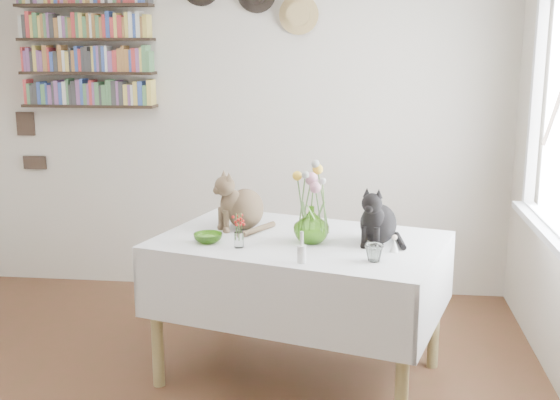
# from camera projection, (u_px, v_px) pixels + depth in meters

# --- Properties ---
(room) EXTENTS (4.08, 4.58, 2.58)m
(room) POSITION_uv_depth(u_px,v_px,m) (148.00, 188.00, 3.02)
(room) COLOR brown
(room) RESTS_ON ground
(dining_table) EXTENTS (1.73, 1.36, 0.81)m
(dining_table) POSITION_uv_depth(u_px,v_px,m) (300.00, 274.00, 3.87)
(dining_table) COLOR white
(dining_table) RESTS_ON room
(tabby_cat) EXTENTS (0.38, 0.36, 0.35)m
(tabby_cat) POSITION_uv_depth(u_px,v_px,m) (245.00, 198.00, 4.02)
(tabby_cat) COLOR brown
(tabby_cat) RESTS_ON dining_table
(black_cat) EXTENTS (0.29, 0.33, 0.32)m
(black_cat) POSITION_uv_depth(u_px,v_px,m) (379.00, 213.00, 3.73)
(black_cat) COLOR black
(black_cat) RESTS_ON dining_table
(flower_vase) EXTENTS (0.23, 0.23, 0.20)m
(flower_vase) POSITION_uv_depth(u_px,v_px,m) (311.00, 225.00, 3.74)
(flower_vase) COLOR #7AC13B
(flower_vase) RESTS_ON dining_table
(green_bowl) EXTENTS (0.18, 0.18, 0.05)m
(green_bowl) POSITION_uv_depth(u_px,v_px,m) (208.00, 238.00, 3.76)
(green_bowl) COLOR #7AC13B
(green_bowl) RESTS_ON dining_table
(drinking_glass) EXTENTS (0.13, 0.13, 0.09)m
(drinking_glass) POSITION_uv_depth(u_px,v_px,m) (374.00, 253.00, 3.43)
(drinking_glass) COLOR white
(drinking_glass) RESTS_ON dining_table
(candlestick) EXTENTS (0.04, 0.04, 0.16)m
(candlestick) POSITION_uv_depth(u_px,v_px,m) (302.00, 252.00, 3.40)
(candlestick) COLOR white
(candlestick) RESTS_ON dining_table
(berry_jar) EXTENTS (0.05, 0.05, 0.20)m
(berry_jar) POSITION_uv_depth(u_px,v_px,m) (239.00, 231.00, 3.65)
(berry_jar) COLOR white
(berry_jar) RESTS_ON dining_table
(porcelain_figurine) EXTENTS (0.05, 0.05, 0.09)m
(porcelain_figurine) POSITION_uv_depth(u_px,v_px,m) (394.00, 245.00, 3.58)
(porcelain_figurine) COLOR white
(porcelain_figurine) RESTS_ON dining_table
(flower_bouquet) EXTENTS (0.17, 0.13, 0.39)m
(flower_bouquet) POSITION_uv_depth(u_px,v_px,m) (312.00, 180.00, 3.69)
(flower_bouquet) COLOR #4C7233
(flower_bouquet) RESTS_ON flower_vase
(bookshelf_unit) EXTENTS (1.00, 0.16, 0.91)m
(bookshelf_unit) POSITION_uv_depth(u_px,v_px,m) (86.00, 45.00, 5.11)
(bookshelf_unit) COLOR black
(bookshelf_unit) RESTS_ON room
(wall_art_plaques) EXTENTS (0.21, 0.02, 0.44)m
(wall_art_plaques) POSITION_uv_depth(u_px,v_px,m) (29.00, 140.00, 5.39)
(wall_art_plaques) COLOR #38281E
(wall_art_plaques) RESTS_ON room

